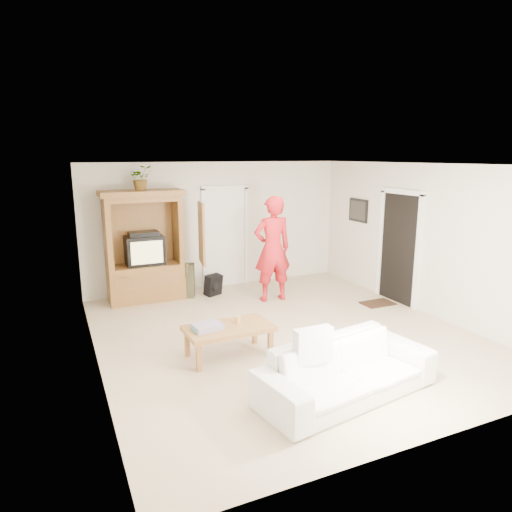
{
  "coord_description": "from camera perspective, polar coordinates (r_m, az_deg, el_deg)",
  "views": [
    {
      "loc": [
        -3.15,
        -5.9,
        2.73
      ],
      "look_at": [
        -0.21,
        0.6,
        1.15
      ],
      "focal_mm": 32.0,
      "sensor_mm": 36.0,
      "label": 1
    }
  ],
  "objects": [
    {
      "name": "wall_right",
      "position": [
        8.46,
        20.39,
        1.98
      ],
      "size": [
        0.0,
        6.0,
        6.0
      ],
      "primitive_type": "plane",
      "rotation": [
        1.57,
        0.0,
        -1.57
      ],
      "color": "silver",
      "rests_on": "floor"
    },
    {
      "name": "sofa",
      "position": [
        5.5,
        11.28,
        -13.79
      ],
      "size": [
        2.28,
        1.18,
        0.64
      ],
      "primitive_type": "imported",
      "rotation": [
        0.0,
        0.0,
        0.16
      ],
      "color": "white",
      "rests_on": "floor"
    },
    {
      "name": "armoire",
      "position": [
        8.89,
        -13.6,
        0.32
      ],
      "size": [
        1.82,
        1.14,
        2.1
      ],
      "color": "#915C2C",
      "rests_on": "floor"
    },
    {
      "name": "doormat",
      "position": [
        8.91,
        14.97,
        -5.73
      ],
      "size": [
        0.6,
        0.4,
        0.02
      ],
      "primitive_type": "cube",
      "color": "#382316",
      "rests_on": "floor"
    },
    {
      "name": "door_back",
      "position": [
        9.62,
        -3.85,
        2.22
      ],
      "size": [
        0.85,
        0.05,
        2.04
      ],
      "primitive_type": "cube",
      "color": "white",
      "rests_on": "floor"
    },
    {
      "name": "candle",
      "position": [
        6.41,
        -2.26,
        -7.96
      ],
      "size": [
        0.08,
        0.08,
        0.1
      ],
      "primitive_type": "cylinder",
      "color": "tan",
      "rests_on": "coffee_table"
    },
    {
      "name": "ceiling",
      "position": [
        6.69,
        3.85,
        11.35
      ],
      "size": [
        6.0,
        6.0,
        0.0
      ],
      "primitive_type": "plane",
      "rotation": [
        3.14,
        0.0,
        0.0
      ],
      "color": "white",
      "rests_on": "floor"
    },
    {
      "name": "wall_back",
      "position": [
        9.55,
        -4.78,
        3.84
      ],
      "size": [
        5.5,
        0.0,
        5.5
      ],
      "primitive_type": "plane",
      "rotation": [
        1.57,
        0.0,
        0.0
      ],
      "color": "silver",
      "rests_on": "floor"
    },
    {
      "name": "man",
      "position": [
        8.6,
        2.07,
        0.89
      ],
      "size": [
        0.77,
        0.54,
        2.0
      ],
      "primitive_type": "imported",
      "rotation": [
        0.0,
        0.0,
        3.06
      ],
      "color": "red",
      "rests_on": "floor"
    },
    {
      "name": "framed_picture",
      "position": [
        9.83,
        12.67,
        5.59
      ],
      "size": [
        0.03,
        0.6,
        0.48
      ],
      "primitive_type": "cube",
      "color": "black",
      "rests_on": "wall_right"
    },
    {
      "name": "coffee_table",
      "position": [
        6.34,
        -3.44,
        -9.23
      ],
      "size": [
        1.21,
        0.68,
        0.44
      ],
      "rotation": [
        0.0,
        0.0,
        0.03
      ],
      "color": "#A37238",
      "rests_on": "floor"
    },
    {
      "name": "wall_front",
      "position": [
        4.51,
        21.96,
        -6.94
      ],
      "size": [
        5.5,
        0.0,
        5.5
      ],
      "primitive_type": "plane",
      "rotation": [
        -1.57,
        0.0,
        0.0
      ],
      "color": "silver",
      "rests_on": "floor"
    },
    {
      "name": "doorway_right",
      "position": [
        8.93,
        17.46,
        0.87
      ],
      "size": [
        0.05,
        0.9,
        2.04
      ],
      "primitive_type": "cube",
      "color": "black",
      "rests_on": "floor"
    },
    {
      "name": "backpack_olive",
      "position": [
        9.04,
        -8.83,
        -3.04
      ],
      "size": [
        0.42,
        0.37,
        0.66
      ],
      "primitive_type": null,
      "rotation": [
        0.0,
        0.0,
        -0.38
      ],
      "color": "#47442B",
      "rests_on": "floor"
    },
    {
      "name": "backpack_black",
      "position": [
        9.1,
        -5.37,
        -3.68
      ],
      "size": [
        0.38,
        0.31,
        0.4
      ],
      "primitive_type": null,
      "rotation": [
        0.0,
        0.0,
        0.4
      ],
      "color": "black",
      "rests_on": "floor"
    },
    {
      "name": "towel",
      "position": [
        6.21,
        -6.09,
        -8.78
      ],
      "size": [
        0.41,
        0.32,
        0.08
      ],
      "primitive_type": "cube",
      "rotation": [
        0.0,
        0.0,
        0.11
      ],
      "color": "#EC4E79",
      "rests_on": "coffee_table"
    },
    {
      "name": "floor",
      "position": [
        7.22,
        3.55,
        -9.74
      ],
      "size": [
        6.0,
        6.0,
        0.0
      ],
      "primitive_type": "plane",
      "color": "tan",
      "rests_on": "ground"
    },
    {
      "name": "plant",
      "position": [
        8.68,
        -14.2,
        9.44
      ],
      "size": [
        0.42,
        0.37,
        0.45
      ],
      "primitive_type": "imported",
      "rotation": [
        0.0,
        0.0,
        0.05
      ],
      "color": "#4C7238",
      "rests_on": "armoire"
    },
    {
      "name": "wall_left",
      "position": [
        6.08,
        -19.86,
        -1.87
      ],
      "size": [
        0.0,
        6.0,
        6.0
      ],
      "primitive_type": "plane",
      "rotation": [
        1.57,
        0.0,
        1.57
      ],
      "color": "silver",
      "rests_on": "floor"
    }
  ]
}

